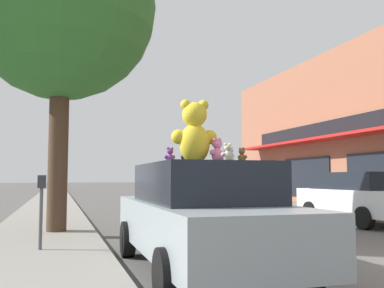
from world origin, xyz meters
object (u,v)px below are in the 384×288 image
object	(u,v)px
teddy_bear_brown	(242,156)
teddy_bear_white	(230,155)
teddy_bear_giant	(194,133)
teddy_bear_teal	(222,158)
parking_meter	(41,202)
teddy_bear_purple	(170,156)
teddy_bear_black	(188,156)
teddy_bear_pink	(217,151)
street_tree	(62,7)
teddy_bear_blue	(226,156)
plush_art_car	(201,215)
parked_car_far_center	(359,196)
teddy_bear_cream	(228,153)

from	to	relation	value
teddy_bear_brown	teddy_bear_white	distance (m)	0.36
teddy_bear_giant	teddy_bear_white	distance (m)	0.66
teddy_bear_teal	teddy_bear_white	size ratio (longest dim) A/B	0.89
teddy_bear_brown	teddy_bear_white	xyz separation A→B (m)	(-0.29, -0.22, -0.00)
parking_meter	teddy_bear_purple	bearing A→B (deg)	-37.94
teddy_bear_black	teddy_bear_white	bearing A→B (deg)	118.03
teddy_bear_brown	teddy_bear_pink	xyz separation A→B (m)	(-0.42, -0.05, 0.06)
teddy_bear_black	street_tree	world-z (taller)	street_tree
teddy_bear_black	teddy_bear_brown	bearing A→B (deg)	133.39
teddy_bear_black	teddy_bear_blue	bearing A→B (deg)	134.04
teddy_bear_brown	teddy_bear_pink	distance (m)	0.43
plush_art_car	teddy_bear_teal	world-z (taller)	teddy_bear_teal
parked_car_far_center	parking_meter	xyz separation A→B (m)	(-8.84, -2.88, 0.12)
teddy_bear_teal	plush_art_car	bearing A→B (deg)	86.80
parked_car_far_center	parking_meter	world-z (taller)	parked_car_far_center
parked_car_far_center	street_tree	distance (m)	9.75
teddy_bear_giant	street_tree	xyz separation A→B (m)	(-1.96, 4.33, 3.41)
plush_art_car	teddy_bear_blue	world-z (taller)	teddy_bear_blue
parked_car_far_center	street_tree	xyz separation A→B (m)	(-8.59, -0.29, 4.62)
teddy_bear_blue	teddy_bear_white	size ratio (longest dim) A/B	1.10
teddy_bear_white	parked_car_far_center	world-z (taller)	teddy_bear_white
teddy_bear_giant	teddy_bear_black	bearing A→B (deg)	-93.06
teddy_bear_teal	street_tree	size ratio (longest dim) A/B	0.03
teddy_bear_giant	teddy_bear_brown	xyz separation A→B (m)	(0.72, -0.14, -0.35)
teddy_bear_pink	parked_car_far_center	distance (m)	8.01
plush_art_car	teddy_bear_black	world-z (taller)	teddy_bear_black
teddy_bear_blue	parked_car_far_center	xyz separation A→B (m)	(6.04, 4.46, -0.88)
teddy_bear_teal	teddy_bear_white	xyz separation A→B (m)	(-0.15, -0.72, 0.01)
teddy_bear_brown	parked_car_far_center	distance (m)	7.64
teddy_bear_blue	street_tree	distance (m)	6.15
plush_art_car	parking_meter	xyz separation A→B (m)	(-2.28, 1.85, 0.13)
teddy_bear_giant	street_tree	size ratio (longest dim) A/B	0.13
teddy_bear_teal	teddy_bear_purple	distance (m)	0.90
teddy_bear_white	plush_art_car	bearing A→B (deg)	-57.76
plush_art_car	teddy_bear_brown	world-z (taller)	teddy_bear_brown
teddy_bear_teal	parked_car_far_center	world-z (taller)	teddy_bear_teal
teddy_bear_blue	teddy_bear_black	bearing A→B (deg)	-91.92
teddy_bear_black	teddy_bear_brown	world-z (taller)	teddy_bear_black
parked_car_far_center	plush_art_car	bearing A→B (deg)	-144.24
street_tree	parking_meter	world-z (taller)	street_tree
teddy_bear_black	teddy_bear_cream	distance (m)	1.54
teddy_bear_giant	parked_car_far_center	size ratio (longest dim) A/B	0.24
teddy_bear_white	teddy_bear_brown	bearing A→B (deg)	-164.36
teddy_bear_cream	teddy_bear_blue	world-z (taller)	same
plush_art_car	teddy_bear_purple	size ratio (longest dim) A/B	17.97
teddy_bear_white	parking_meter	xyz separation A→B (m)	(-2.65, 2.11, -0.75)
plush_art_car	teddy_bear_pink	world-z (taller)	teddy_bear_pink
teddy_bear_giant	street_tree	distance (m)	5.85
teddy_bear_cream	parking_meter	distance (m)	3.51
teddy_bear_giant	parked_car_far_center	bearing A→B (deg)	-137.09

